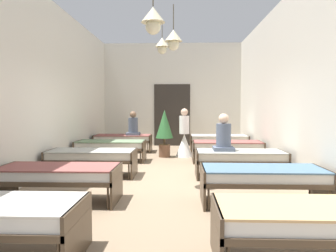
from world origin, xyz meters
TOP-DOWN VIEW (x-y plane):
  - ground_plane at (0.00, 0.00)m, footprint 5.92×11.78m
  - room_shell at (-0.00, 1.18)m, footprint 5.72×11.38m
  - bed_right_row_0 at (1.61, -3.80)m, footprint 1.90×0.84m
  - bed_left_row_1 at (-1.61, -1.90)m, footprint 1.90×0.84m
  - bed_right_row_1 at (1.61, -1.90)m, footprint 1.90×0.84m
  - bed_left_row_2 at (-1.61, 0.00)m, footprint 1.90×0.84m
  - bed_right_row_2 at (1.61, 0.00)m, footprint 1.90×0.84m
  - bed_left_row_3 at (-1.61, 1.90)m, footprint 1.90×0.84m
  - bed_right_row_3 at (1.61, 1.90)m, footprint 1.90×0.84m
  - bed_left_row_4 at (-1.61, 3.80)m, footprint 1.90×0.84m
  - bed_right_row_4 at (1.61, 3.80)m, footprint 1.90×0.84m
  - nurse_near_aisle at (0.44, 2.80)m, footprint 0.52×0.52m
  - patient_seated_primary at (-1.26, 3.74)m, footprint 0.44×0.44m
  - patient_seated_secondary at (1.26, 0.04)m, footprint 0.44×0.44m
  - potted_plant at (-0.16, 2.71)m, footprint 0.52×0.52m

SIDE VIEW (x-z plane):
  - ground_plane at x=0.00m, z-range -0.10..0.00m
  - bed_right_row_0 at x=1.61m, z-range 0.15..0.73m
  - bed_left_row_1 at x=-1.61m, z-range 0.15..0.73m
  - bed_right_row_1 at x=1.61m, z-range 0.15..0.73m
  - bed_left_row_2 at x=-1.61m, z-range 0.15..0.73m
  - bed_right_row_2 at x=1.61m, z-range 0.15..0.73m
  - bed_left_row_3 at x=-1.61m, z-range 0.15..0.73m
  - bed_right_row_3 at x=1.61m, z-range 0.15..0.73m
  - bed_left_row_4 at x=-1.61m, z-range 0.15..0.73m
  - bed_right_row_4 at x=1.61m, z-range 0.15..0.73m
  - nurse_near_aisle at x=0.44m, z-range -0.21..1.27m
  - patient_seated_primary at x=-1.26m, z-range 0.47..1.27m
  - patient_seated_secondary at x=1.26m, z-range 0.47..1.27m
  - potted_plant at x=-0.16m, z-range 0.16..1.59m
  - room_shell at x=0.00m, z-range 0.01..4.00m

